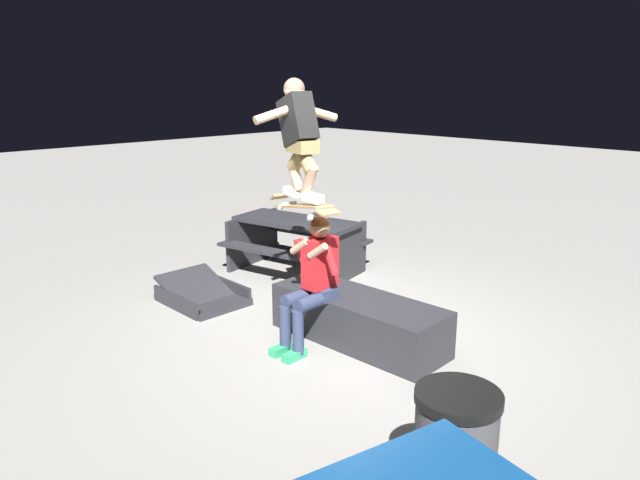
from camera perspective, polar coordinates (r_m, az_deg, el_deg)
ground_plane at (r=6.30m, az=1.90°, el=-8.95°), size 40.00×40.00×0.00m
ledge_box_main at (r=6.02m, az=3.73°, el=-7.68°), size 1.89×0.72×0.48m
person_sitting_on_ledge at (r=5.75m, az=-0.73°, el=-3.57°), size 0.59×0.76×1.31m
skateboard at (r=5.66m, az=-1.69°, el=3.30°), size 1.04×0.42×0.15m
skater_airborne at (r=5.60m, az=-2.04°, el=10.29°), size 0.64×0.88×1.12m
kicker_ramp at (r=7.24m, az=-11.31°, el=-5.41°), size 1.02×0.78×0.40m
picnic_table_back at (r=8.09m, az=-2.34°, el=0.29°), size 1.94×1.67×0.75m
trash_bin at (r=3.75m, az=12.89°, el=-20.00°), size 0.50×0.50×0.87m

